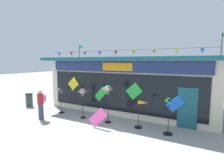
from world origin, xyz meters
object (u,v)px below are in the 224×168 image
(wind_spinner_left, at_px, (83,94))
(person_near_camera, at_px, (41,104))
(display_kite_on_ground, at_px, (98,118))
(wind_spinner_right, at_px, (168,117))
(wind_spinner_center_left, at_px, (108,92))
(wind_spinner_far_left, at_px, (61,99))
(trash_bin, at_px, (29,100))
(wind_spinner_center_right, at_px, (141,111))
(kite_shop_building, at_px, (136,82))

(wind_spinner_left, xyz_separation_m, person_near_camera, (-1.94, -1.30, -0.51))
(display_kite_on_ground, bearing_deg, person_near_camera, -172.21)
(wind_spinner_right, bearing_deg, wind_spinner_center_left, 178.83)
(wind_spinner_far_left, bearing_deg, trash_bin, 177.61)
(display_kite_on_ground, bearing_deg, wind_spinner_center_right, 26.51)
(person_near_camera, relative_size, display_kite_on_ground, 1.82)
(kite_shop_building, bearing_deg, wind_spinner_far_left, -131.69)
(person_near_camera, bearing_deg, wind_spinner_center_left, 46.11)
(person_near_camera, height_order, display_kite_on_ground, person_near_camera)
(person_near_camera, xyz_separation_m, display_kite_on_ground, (3.54, 0.48, -0.39))
(kite_shop_building, height_order, wind_spinner_left, kite_shop_building)
(kite_shop_building, xyz_separation_m, wind_spinner_center_left, (0.09, -3.92, -0.11))
(wind_spinner_far_left, bearing_deg, wind_spinner_left, -3.90)
(kite_shop_building, relative_size, wind_spinner_right, 6.47)
(trash_bin, bearing_deg, wind_spinner_far_left, -2.39)
(wind_spinner_far_left, height_order, person_near_camera, person_near_camera)
(wind_spinner_left, distance_m, wind_spinner_center_right, 3.53)
(wind_spinner_far_left, height_order, wind_spinner_right, wind_spinner_right)
(wind_spinner_left, relative_size, wind_spinner_center_left, 0.86)
(wind_spinner_center_right, height_order, wind_spinner_right, wind_spinner_right)
(wind_spinner_far_left, xyz_separation_m, wind_spinner_center_right, (5.38, -0.00, -0.00))
(kite_shop_building, bearing_deg, wind_spinner_center_left, -88.71)
(wind_spinner_center_right, bearing_deg, wind_spinner_far_left, 179.97)
(person_near_camera, bearing_deg, trash_bin, 179.29)
(wind_spinner_center_left, relative_size, display_kite_on_ground, 2.20)
(wind_spinner_left, distance_m, wind_spinner_right, 4.84)
(person_near_camera, bearing_deg, display_kite_on_ground, 33.05)
(wind_spinner_far_left, distance_m, person_near_camera, 1.43)
(wind_spinner_right, relative_size, person_near_camera, 1.02)
(wind_spinner_far_left, distance_m, wind_spinner_left, 1.96)
(wind_spinner_left, bearing_deg, wind_spinner_right, -0.07)
(wind_spinner_right, relative_size, display_kite_on_ground, 1.86)
(trash_bin, bearing_deg, display_kite_on_ground, -9.12)
(person_near_camera, bearing_deg, wind_spinner_far_left, 112.95)
(wind_spinner_far_left, bearing_deg, wind_spinner_center_right, -0.03)
(wind_spinner_center_left, distance_m, trash_bin, 6.91)
(wind_spinner_far_left, xyz_separation_m, trash_bin, (-3.28, 0.14, -0.41))
(wind_spinner_left, height_order, trash_bin, wind_spinner_left)
(wind_spinner_left, height_order, wind_spinner_right, wind_spinner_left)
(wind_spinner_center_right, distance_m, display_kite_on_ground, 2.15)
(kite_shop_building, relative_size, trash_bin, 11.78)
(kite_shop_building, distance_m, display_kite_on_ground, 4.97)
(wind_spinner_left, xyz_separation_m, trash_bin, (-5.16, 0.27, -0.92))
(wind_spinner_left, xyz_separation_m, wind_spinner_right, (4.81, -0.01, -0.59))
(wind_spinner_center_left, xyz_separation_m, wind_spinner_center_right, (1.86, 0.07, -0.78))
(wind_spinner_left, xyz_separation_m, display_kite_on_ground, (1.60, -0.82, -0.90))
(wind_spinner_center_right, bearing_deg, kite_shop_building, 116.75)
(wind_spinner_left, bearing_deg, kite_shop_building, 68.73)
(wind_spinner_center_left, relative_size, wind_spinner_center_right, 1.45)
(wind_spinner_right, bearing_deg, wind_spinner_center_right, 174.31)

